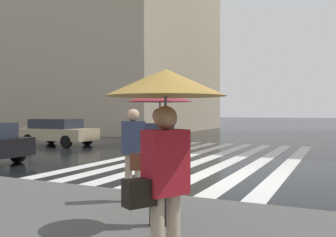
% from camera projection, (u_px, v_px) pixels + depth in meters
% --- Properties ---
extents(ground_plane, '(220.00, 220.00, 0.00)m').
position_uv_depth(ground_plane, '(234.00, 179.00, 9.75)').
color(ground_plane, black).
extents(zebra_crossing, '(13.00, 6.50, 0.01)m').
position_uv_depth(zebra_crossing, '(211.00, 158.00, 14.21)').
color(zebra_crossing, silver).
rests_on(zebra_crossing, ground_plane).
extents(haussmann_block_mid, '(17.54, 22.00, 23.68)m').
position_uv_depth(haussmann_block_mid, '(91.00, 16.00, 37.56)').
color(haussmann_block_mid, tan).
rests_on(haussmann_block_mid, ground_plane).
extents(car_champagne, '(1.85, 4.10, 1.41)m').
position_uv_depth(car_champagne, '(58.00, 131.00, 19.38)').
color(car_champagne, tan).
rests_on(car_champagne, ground_plane).
extents(pedestrian_with_floral_umbrella, '(1.12, 1.12, 2.02)m').
position_uv_depth(pedestrian_with_floral_umbrella, '(165.00, 108.00, 3.38)').
color(pedestrian_with_floral_umbrella, maroon).
rests_on(pedestrian_with_floral_umbrella, sidewalk_pavement).
extents(pedestrian_approaching_kerb, '(0.45, 0.46, 1.68)m').
position_uv_depth(pedestrian_approaching_kerb, '(133.00, 147.00, 6.65)').
color(pedestrian_approaching_kerb, '#2D3851').
rests_on(pedestrian_approaching_kerb, sidewalk_pavement).
extents(pedestrian_far_down_pavement, '(0.92, 0.92, 1.98)m').
position_uv_depth(pedestrian_far_down_pavement, '(159.00, 118.00, 5.23)').
color(pedestrian_far_down_pavement, '#2D3851').
rests_on(pedestrian_far_down_pavement, sidewalk_pavement).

